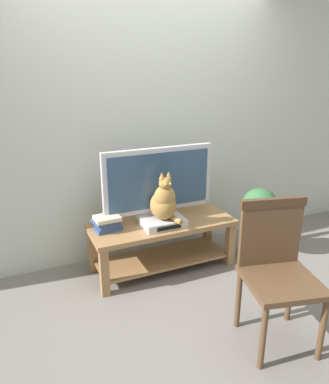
{
  "coord_description": "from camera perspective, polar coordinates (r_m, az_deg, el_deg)",
  "views": [
    {
      "loc": [
        -1.23,
        -2.27,
        1.81
      ],
      "look_at": [
        -0.01,
        0.46,
        0.77
      ],
      "focal_mm": 34.06,
      "sensor_mm": 36.0,
      "label": 1
    }
  ],
  "objects": [
    {
      "name": "ground_plane",
      "position": [
        3.15,
        3.75,
        -15.91
      ],
      "size": [
        12.0,
        12.0,
        0.0
      ],
      "primitive_type": "plane",
      "color": "slate"
    },
    {
      "name": "back_wall",
      "position": [
        3.5,
        -3.32,
        12.41
      ],
      "size": [
        7.0,
        0.12,
        2.8
      ],
      "primitive_type": "cube",
      "color": "#B7BCB2",
      "rests_on": "ground"
    },
    {
      "name": "tv_stand",
      "position": [
        3.37,
        -0.35,
        -7.01
      ],
      "size": [
        1.32,
        0.52,
        0.47
      ],
      "color": "olive",
      "rests_on": "ground"
    },
    {
      "name": "tv",
      "position": [
        3.25,
        -0.9,
        1.52
      ],
      "size": [
        1.03,
        0.2,
        0.67
      ],
      "color": "#B7B7BC",
      "rests_on": "tv_stand"
    },
    {
      "name": "media_box",
      "position": [
        3.23,
        -0.21,
        -4.75
      ],
      "size": [
        0.37,
        0.26,
        0.07
      ],
      "color": "#BCBCC1",
      "rests_on": "tv_stand"
    },
    {
      "name": "cat",
      "position": [
        3.14,
        -0.09,
        -1.54
      ],
      "size": [
        0.23,
        0.32,
        0.44
      ],
      "color": "olive",
      "rests_on": "media_box"
    },
    {
      "name": "wooden_chair",
      "position": [
        2.58,
        17.11,
        -10.48
      ],
      "size": [
        0.56,
        0.56,
        0.98
      ],
      "color": "#513823",
      "rests_on": "ground"
    },
    {
      "name": "book_stack",
      "position": [
        3.17,
        -8.97,
        -4.79
      ],
      "size": [
        0.25,
        0.21,
        0.13
      ],
      "color": "#33477A",
      "rests_on": "tv_stand"
    },
    {
      "name": "potted_plant",
      "position": [
        3.62,
        14.51,
        -3.85
      ],
      "size": [
        0.35,
        0.35,
        0.72
      ],
      "color": "#9E6B4C",
      "rests_on": "ground"
    }
  ]
}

